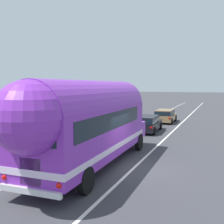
% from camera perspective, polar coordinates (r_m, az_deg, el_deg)
% --- Properties ---
extents(ground_plane, '(300.00, 300.00, 0.00)m').
position_cam_1_polar(ground_plane, '(13.18, 4.48, -11.66)').
color(ground_plane, '#38383D').
extents(lane_markings, '(3.96, 80.00, 0.01)m').
position_cam_1_polar(lane_markings, '(24.95, 8.81, -3.47)').
color(lane_markings, silver).
rests_on(lane_markings, ground).
extents(painted_bus, '(2.72, 11.76, 4.12)m').
position_cam_1_polar(painted_bus, '(12.58, -4.97, -1.74)').
color(painted_bus, purple).
rests_on(painted_bus, ground).
extents(car_lead, '(2.13, 4.43, 1.37)m').
position_cam_1_polar(car_lead, '(23.11, 7.16, -2.21)').
color(car_lead, black).
rests_on(car_lead, ground).
extents(car_second, '(1.91, 4.25, 1.37)m').
position_cam_1_polar(car_second, '(29.25, 11.04, -0.65)').
color(car_second, olive).
rests_on(car_second, ground).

